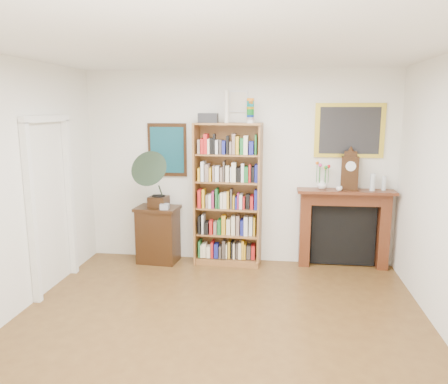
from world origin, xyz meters
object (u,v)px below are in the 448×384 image
side_cabinet (158,234)px  bottle_right (384,183)px  mantel_clock (350,171)px  flower_vase (322,184)px  bottle_left (373,182)px  cd_stack (165,206)px  bookshelf (228,187)px  gramophone (155,176)px  fireplace (344,221)px  teacup (339,189)px

side_cabinet → bottle_right: 3.31m
mantel_clock → flower_vase: size_ratio=3.82×
bottle_left → bottle_right: size_ratio=1.20×
cd_stack → mantel_clock: bearing=5.5°
bookshelf → side_cabinet: 1.27m
gramophone → bottle_left: bearing=10.7°
cd_stack → flower_vase: 2.25m
fireplace → flower_vase: flower_vase is taller
fireplace → gramophone: 2.76m
gramophone → mantel_clock: 2.72m
teacup → bottle_right: bottle_right is taller
bookshelf → flower_vase: bearing=7.3°
side_cabinet → flower_vase: size_ratio=5.90×
cd_stack → teacup: size_ratio=1.41×
teacup → bottle_left: bearing=9.9°
mantel_clock → bottle_right: 0.50m
teacup → cd_stack: bearing=-176.9°
bookshelf → cd_stack: 0.95m
mantel_clock → cd_stack: bearing=-167.6°
bookshelf → teacup: 1.55m
cd_stack → bottle_left: bottle_left is taller
gramophone → bottle_right: (3.18, 0.27, -0.07)m
flower_vase → fireplace: bearing=3.9°
bottle_left → bottle_right: bearing=17.8°
gramophone → cd_stack: (0.13, 0.00, -0.43)m
mantel_clock → bottle_left: mantel_clock is taller
teacup → bottle_right: bearing=12.1°
bookshelf → bottle_left: bookshelf is taller
fireplace → mantel_clock: (0.04, -0.02, 0.73)m
flower_vase → bottle_left: 0.68m
side_cabinet → cd_stack: size_ratio=6.95×
mantel_clock → bottle_right: mantel_clock is taller
teacup → bottle_left: 0.47m
gramophone → mantel_clock: same height
side_cabinet → mantel_clock: (2.73, 0.12, 0.98)m
flower_vase → bottle_left: bottle_left is taller
mantel_clock → flower_vase: 0.41m
side_cabinet → bottle_right: bearing=7.0°
side_cabinet → bottle_left: bearing=6.1°
side_cabinet → mantel_clock: size_ratio=1.54×
side_cabinet → fireplace: bearing=7.7°
cd_stack → teacup: (2.44, 0.13, 0.29)m
mantel_clock → bottle_left: (0.31, -0.04, -0.14)m
side_cabinet → flower_vase: (2.36, 0.12, 0.79)m
cd_stack → teacup: bearing=3.1°
side_cabinet → bottle_left: bottle_left is taller
fireplace → flower_vase: size_ratio=9.52×
mantel_clock → teacup: 0.30m
fireplace → teacup: size_ratio=15.85×
cd_stack → bottle_right: (3.06, 0.26, 0.36)m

